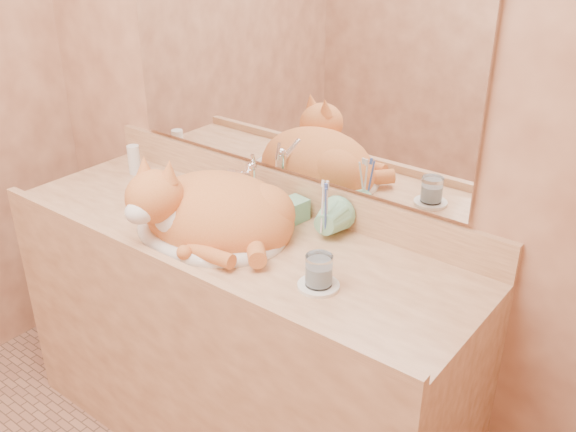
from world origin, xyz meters
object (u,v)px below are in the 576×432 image
Objects in this scene: sink_basin at (210,208)px; water_glass at (319,270)px; cat at (210,209)px; soap_dispenser at (278,204)px; toothbrush_cup at (324,227)px; vanity_counter at (236,344)px.

water_glass is at bearing -18.53° from sink_basin.
cat is 0.22m from soap_dispenser.
toothbrush_cup is (0.17, 0.00, -0.03)m from soap_dispenser.
toothbrush_cup is (0.32, 0.15, -0.03)m from sink_basin.
water_glass reaches higher than vanity_counter.
toothbrush_cup is at bearing 9.18° from soap_dispenser.
water_glass is (0.13, -0.21, 0.00)m from toothbrush_cup.
cat is 4.23× the size of toothbrush_cup.
water_glass is (0.44, -0.04, -0.03)m from cat.
cat reaches higher than sink_basin.
vanity_counter is at bearing 168.83° from water_glass.
cat is at bearing -60.42° from sink_basin.
water_glass is at bearing -11.17° from vanity_counter.
sink_basin is at bearing -162.66° from vanity_counter.
vanity_counter is 0.53m from soap_dispenser.
soap_dispenser is 1.85× the size of water_glass.
sink_basin is at bearing 172.86° from water_glass.
soap_dispenser is at bearing 37.63° from cat.
vanity_counter is 0.62m from water_glass.
soap_dispenser is (0.08, 0.13, 0.51)m from vanity_counter.
vanity_counter is at bearing -152.29° from toothbrush_cup.
soap_dispenser reaches higher than toothbrush_cup.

